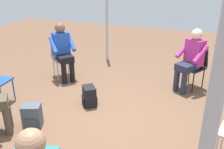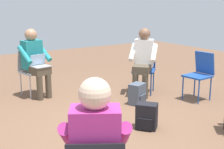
# 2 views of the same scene
# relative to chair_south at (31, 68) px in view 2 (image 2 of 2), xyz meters

# --- Properties ---
(ground_plane) EXTENTS (14.00, 14.00, 0.00)m
(ground_plane) POSITION_rel_chair_south_xyz_m (-0.35, 2.16, -0.50)
(ground_plane) COLOR brown
(chair_south) EXTENTS (0.47, 0.50, 0.85)m
(chair_south) POSITION_rel_chair_south_xyz_m (0.00, 0.00, 0.00)
(chair_south) COLOR #B7B7BC
(chair_south) RESTS_ON ground
(chair_southwest) EXTENTS (0.59, 0.58, 0.85)m
(chair_southwest) POSITION_rel_chair_south_xyz_m (-1.88, 1.04, 0.00)
(chair_southwest) COLOR #1E4799
(chair_southwest) RESTS_ON ground
(chair_west) EXTENTS (0.47, 0.43, 0.85)m
(chair_west) POSITION_rel_chair_south_xyz_m (-2.40, 1.96, 0.00)
(chair_west) COLOR #1E4799
(chair_west) RESTS_ON ground
(person_with_laptop) EXTENTS (0.56, 0.57, 1.24)m
(person_with_laptop) POSITION_rel_chair_south_xyz_m (-0.03, 0.17, 0.20)
(person_with_laptop) COLOR #4C4233
(person_with_laptop) RESTS_ON ground
(person_in_white) EXTENTS (0.63, 0.63, 1.24)m
(person_in_white) POSITION_rel_chair_south_xyz_m (-1.75, 1.15, 0.20)
(person_in_white) COLOR #4C4233
(person_in_white) RESTS_ON ground
(person_in_magenta) EXTENTS (0.62, 0.63, 1.24)m
(person_in_magenta) POSITION_rel_chair_south_xyz_m (0.83, 3.81, 0.20)
(person_in_magenta) COLOR #23283D
(person_in_magenta) RESTS_ON ground
(backpack_near_laptop_user) EXTENTS (0.34, 0.31, 0.36)m
(backpack_near_laptop_user) POSITION_rel_chair_south_xyz_m (-1.30, 1.56, -0.34)
(backpack_near_laptop_user) COLOR #475160
(backpack_near_laptop_user) RESTS_ON ground
(backpack_by_empty_chair) EXTENTS (0.33, 0.34, 0.36)m
(backpack_by_empty_chair) POSITION_rel_chair_south_xyz_m (-0.76, 2.48, -0.34)
(backpack_by_empty_chair) COLOR black
(backpack_by_empty_chair) RESTS_ON ground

